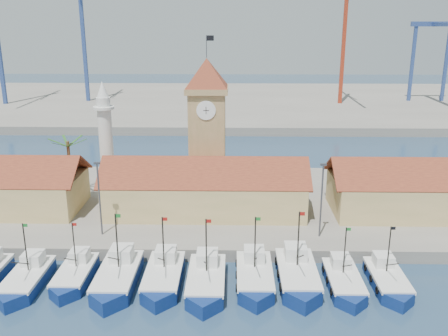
{
  "coord_description": "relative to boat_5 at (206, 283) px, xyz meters",
  "views": [
    {
      "loc": [
        3.74,
        -42.67,
        26.54
      ],
      "look_at": [
        2.52,
        18.0,
        8.09
      ],
      "focal_mm": 40.0,
      "sensor_mm": 36.0,
      "label": 1
    }
  ],
  "objects": [
    {
      "name": "ground",
      "position": [
        -1.03,
        -2.06,
        -0.8
      ],
      "size": [
        400.0,
        400.0,
        0.0
      ],
      "primitive_type": "plane",
      "color": "navy",
      "rests_on": "ground"
    },
    {
      "name": "boat_5",
      "position": [
        0.0,
        0.0,
        0.0
      ],
      "size": [
        3.74,
        10.26,
        7.76
      ],
      "color": "navy",
      "rests_on": "ground"
    },
    {
      "name": "gantry",
      "position": [
        60.97,
        104.59,
        19.24
      ],
      "size": [
        13.0,
        22.0,
        23.2
      ],
      "color": "navy",
      "rests_on": "terminal"
    },
    {
      "name": "boat_3",
      "position": [
        -9.16,
        0.52,
        0.03
      ],
      "size": [
        3.88,
        10.63,
        8.04
      ],
      "color": "navy",
      "rests_on": "ground"
    },
    {
      "name": "boat_4",
      "position": [
        -4.46,
        0.79,
        -0.02
      ],
      "size": [
        3.67,
        10.05,
        7.61
      ],
      "color": "navy",
      "rests_on": "ground"
    },
    {
      "name": "lamp_posts",
      "position": [
        -0.53,
        9.94,
        5.67
      ],
      "size": [
        80.7,
        0.25,
        9.03
      ],
      "color": "#3F3F44",
      "rests_on": "quay"
    },
    {
      "name": "minaret",
      "position": [
        -16.03,
        25.94,
        8.93
      ],
      "size": [
        3.0,
        3.0,
        16.3
      ],
      "color": "silver",
      "rests_on": "quay"
    },
    {
      "name": "boat_1",
      "position": [
        -18.4,
        0.08,
        -0.07
      ],
      "size": [
        3.42,
        9.37,
        7.09
      ],
      "color": "navy",
      "rests_on": "ground"
    },
    {
      "name": "hall_right",
      "position": [
        30.97,
        17.94,
        3.18
      ],
      "size": [
        31.2,
        10.13,
        7.61
      ],
      "color": "#DAB678",
      "rests_on": "quay"
    },
    {
      "name": "clock_tower",
      "position": [
        -1.03,
        23.94,
        11.16
      ],
      "size": [
        5.8,
        5.8,
        22.7
      ],
      "color": "tan",
      "rests_on": "quay"
    },
    {
      "name": "crane_blue_near",
      "position": [
        -41.77,
        104.42,
        22.85
      ],
      "size": [
        1.0,
        32.86,
        38.98
      ],
      "color": "navy",
      "rests_on": "terminal"
    },
    {
      "name": "boat_6",
      "position": [
        4.95,
        0.99,
        -0.02
      ],
      "size": [
        3.67,
        10.06,
        7.61
      ],
      "color": "navy",
      "rests_on": "ground"
    },
    {
      "name": "boat_2",
      "position": [
        -13.79,
        1.24,
        -0.11
      ],
      "size": [
        3.24,
        8.89,
        6.72
      ],
      "color": "navy",
      "rests_on": "ground"
    },
    {
      "name": "terminal",
      "position": [
        -1.03,
        107.94,
        0.2
      ],
      "size": [
        240.0,
        80.0,
        2.0
      ],
      "primitive_type": "cube",
      "color": "gray",
      "rests_on": "ground"
    },
    {
      "name": "palm_tree",
      "position": [
        -21.03,
        23.94,
        5.44
      ],
      "size": [
        5.6,
        5.03,
        8.39
      ],
      "color": "brown",
      "rests_on": "quay"
    },
    {
      "name": "boat_9",
      "position": [
        18.53,
        0.77,
        -0.1
      ],
      "size": [
        3.27,
        8.97,
        6.79
      ],
      "color": "navy",
      "rests_on": "ground"
    },
    {
      "name": "quay",
      "position": [
        -1.03,
        21.94,
        -0.05
      ],
      "size": [
        140.0,
        32.0,
        1.5
      ],
      "primitive_type": "cube",
      "color": "gray",
      "rests_on": "ground"
    },
    {
      "name": "boat_8",
      "position": [
        13.99,
        0.41,
        -0.1
      ],
      "size": [
        3.28,
        8.99,
        6.8
      ],
      "color": "navy",
      "rests_on": "ground"
    },
    {
      "name": "crane_red_right",
      "position": [
        34.05,
        101.43,
        23.85
      ],
      "size": [
        1.0,
        33.13,
        40.74
      ],
      "color": "#A53019",
      "rests_on": "terminal"
    },
    {
      "name": "boat_7",
      "position": [
        9.4,
        1.24,
        0.04
      ],
      "size": [
        3.92,
        10.74,
        8.13
      ],
      "color": "navy",
      "rests_on": "ground"
    },
    {
      "name": "hall_center",
      "position": [
        -1.03,
        17.94,
        3.18
      ],
      "size": [
        27.04,
        10.13,
        7.61
      ],
      "color": "#DAB678",
      "rests_on": "quay"
    }
  ]
}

